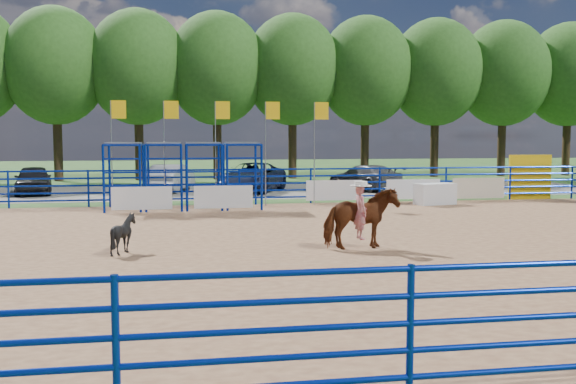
# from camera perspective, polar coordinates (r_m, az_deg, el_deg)

# --- Properties ---
(ground) EXTENTS (120.00, 120.00, 0.00)m
(ground) POSITION_cam_1_polar(r_m,az_deg,el_deg) (16.68, -1.24, -4.78)
(ground) COLOR #375F26
(ground) RESTS_ON ground
(arena_dirt) EXTENTS (30.00, 20.00, 0.02)m
(arena_dirt) POSITION_cam_1_polar(r_m,az_deg,el_deg) (16.68, -1.24, -4.74)
(arena_dirt) COLOR #956C4A
(arena_dirt) RESTS_ON ground
(gravel_strip) EXTENTS (40.00, 10.00, 0.01)m
(gravel_strip) POSITION_cam_1_polar(r_m,az_deg,el_deg) (33.47, -5.41, 0.13)
(gravel_strip) COLOR slate
(gravel_strip) RESTS_ON ground
(announcer_table) EXTENTS (1.75, 1.10, 0.87)m
(announcer_table) POSITION_cam_1_polar(r_m,az_deg,el_deg) (27.06, 12.94, -0.17)
(announcer_table) COLOR silver
(announcer_table) RESTS_ON arena_dirt
(horse_and_rider) EXTENTS (1.89, 1.01, 2.37)m
(horse_and_rider) POSITION_cam_1_polar(r_m,az_deg,el_deg) (16.04, 6.46, -2.03)
(horse_and_rider) COLOR #642F14
(horse_and_rider) RESTS_ON arena_dirt
(calf) EXTENTS (1.09, 1.04, 0.95)m
(calf) POSITION_cam_1_polar(r_m,az_deg,el_deg) (15.91, -14.41, -3.61)
(calf) COLOR black
(calf) RESTS_ON arena_dirt
(car_a) EXTENTS (2.34, 4.31, 1.39)m
(car_a) POSITION_cam_1_polar(r_m,az_deg,el_deg) (33.61, -21.69, 1.02)
(car_a) COLOR black
(car_a) RESTS_ON gravel_strip
(car_b) EXTENTS (2.54, 4.48, 1.40)m
(car_b) POSITION_cam_1_polar(r_m,az_deg,el_deg) (33.10, -10.37, 1.24)
(car_b) COLOR gray
(car_b) RESTS_ON gravel_strip
(car_c) EXTENTS (4.35, 5.80, 1.47)m
(car_c) POSITION_cam_1_polar(r_m,az_deg,el_deg) (32.61, -3.20, 1.32)
(car_c) COLOR #141A32
(car_c) RESTS_ON gravel_strip
(car_d) EXTENTS (3.58, 4.95, 1.33)m
(car_d) POSITION_cam_1_polar(r_m,az_deg,el_deg) (33.66, 6.82, 1.29)
(car_d) COLOR #505053
(car_d) RESTS_ON gravel_strip
(perimeter_fence) EXTENTS (30.10, 20.10, 1.50)m
(perimeter_fence) POSITION_cam_1_polar(r_m,az_deg,el_deg) (16.57, -1.25, -2.22)
(perimeter_fence) COLOR #062295
(perimeter_fence) RESTS_ON ground
(chute_assembly) EXTENTS (19.32, 2.41, 4.20)m
(chute_assembly) POSITION_cam_1_polar(r_m,az_deg,el_deg) (25.16, -8.43, 1.36)
(chute_assembly) COLOR #062295
(chute_assembly) RESTS_ON ground
(treeline) EXTENTS (56.40, 6.40, 11.24)m
(treeline) POSITION_cam_1_polar(r_m,az_deg,el_deg) (42.60, -6.37, 11.31)
(treeline) COLOR #3F2B19
(treeline) RESTS_ON ground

